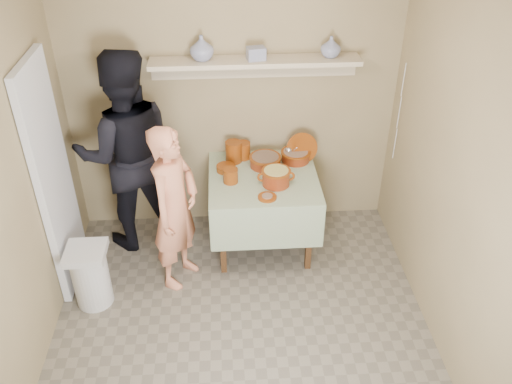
{
  "coord_description": "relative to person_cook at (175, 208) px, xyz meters",
  "views": [
    {
      "loc": [
        -0.08,
        -2.8,
        3.33
      ],
      "look_at": [
        0.15,
        0.75,
        0.95
      ],
      "focal_mm": 38.0,
      "sensor_mm": 36.0,
      "label": 1
    }
  ],
  "objects": [
    {
      "name": "ground",
      "position": [
        0.51,
        -0.86,
        -0.74
      ],
      "size": [
        3.5,
        3.5,
        0.0
      ],
      "primitive_type": "plane",
      "color": "#6E6556",
      "rests_on": "ground"
    },
    {
      "name": "cazuela_meat_b",
      "position": [
        1.08,
        0.68,
        0.08
      ],
      "size": [
        0.28,
        0.28,
        0.1
      ],
      "color": "#631F0D",
      "rests_on": "serving_table"
    },
    {
      "name": "ladle",
      "position": [
        1.02,
        0.68,
        0.13
      ],
      "size": [
        0.08,
        0.26,
        0.19
      ],
      "color": "silver",
      "rests_on": "cazuela_meat_b"
    },
    {
      "name": "person_helper",
      "position": [
        -0.44,
        0.59,
        0.21
      ],
      "size": [
        1.04,
        0.88,
        1.9
      ],
      "primitive_type": "imported",
      "rotation": [
        0.0,
        0.0,
        -2.95
      ],
      "color": "black",
      "rests_on": "ground"
    },
    {
      "name": "ceramic_box",
      "position": [
        0.72,
        0.75,
        1.03
      ],
      "size": [
        0.17,
        0.13,
        0.11
      ],
      "primitive_type": "cube",
      "rotation": [
        0.0,
        0.0,
        0.18
      ],
      "color": "navy",
      "rests_on": "wall_shelf"
    },
    {
      "name": "electrical_cord",
      "position": [
        1.98,
        0.62,
        0.51
      ],
      "size": [
        0.01,
        0.05,
        0.9
      ],
      "color": "silver",
      "rests_on": "wall_shelf"
    },
    {
      "name": "room_shell",
      "position": [
        0.51,
        -0.86,
        0.87
      ],
      "size": [
        3.04,
        3.54,
        2.62
      ],
      "color": "#93815A",
      "rests_on": "ground"
    },
    {
      "name": "propped_lid",
      "position": [
        1.14,
        0.69,
        0.14
      ],
      "size": [
        0.3,
        0.13,
        0.28
      ],
      "primitive_type": "cylinder",
      "rotation": [
        1.24,
        0.0,
        0.06
      ],
      "color": "#6A2B0A",
      "rests_on": "serving_table"
    },
    {
      "name": "serving_table",
      "position": [
        0.76,
        0.42,
        -0.1
      ],
      "size": [
        0.97,
        0.97,
        0.76
      ],
      "color": "#4C2D16",
      "rests_on": "ground"
    },
    {
      "name": "vase_left",
      "position": [
        0.27,
        0.77,
        1.08
      ],
      "size": [
        0.27,
        0.27,
        0.21
      ],
      "primitive_type": "imported",
      "rotation": [
        0.0,
        0.0,
        0.52
      ],
      "color": "navy",
      "rests_on": "wall_shelf"
    },
    {
      "name": "front_plate",
      "position": [
        0.77,
        0.07,
        0.03
      ],
      "size": [
        0.16,
        0.16,
        0.03
      ],
      "color": "#6A2B0A",
      "rests_on": "serving_table"
    },
    {
      "name": "plate_stack_b",
      "position": [
        0.6,
        0.76,
        0.1
      ],
      "size": [
        0.14,
        0.14,
        0.16
      ],
      "primitive_type": "cylinder",
      "color": "#6A2B0A",
      "rests_on": "serving_table"
    },
    {
      "name": "empty_bowl",
      "position": [
        0.43,
        0.54,
        0.04
      ],
      "size": [
        0.18,
        0.18,
        0.05
      ],
      "primitive_type": "cylinder",
      "color": "#6A2B0A",
      "rests_on": "serving_table"
    },
    {
      "name": "bowl_stack",
      "position": [
        0.47,
        0.35,
        0.08
      ],
      "size": [
        0.13,
        0.13,
        0.13
      ],
      "primitive_type": "cylinder",
      "color": "#6A2B0A",
      "rests_on": "serving_table"
    },
    {
      "name": "wall_shelf",
      "position": [
        0.71,
        0.79,
        0.93
      ],
      "size": [
        1.8,
        0.25,
        0.21
      ],
      "color": "#C2AF90",
      "rests_on": "room_shell"
    },
    {
      "name": "cazuela_rice",
      "position": [
        0.86,
        0.28,
        0.1
      ],
      "size": [
        0.33,
        0.25,
        0.14
      ],
      "color": "#631F0D",
      "rests_on": "serving_table"
    },
    {
      "name": "vase_right",
      "position": [
        1.35,
        0.77,
        1.07
      ],
      "size": [
        0.18,
        0.18,
        0.18
      ],
      "primitive_type": "imported",
      "rotation": [
        0.0,
        0.0,
        0.08
      ],
      "color": "navy",
      "rests_on": "wall_shelf"
    },
    {
      "name": "person_cook",
      "position": [
        0.0,
        0.0,
        0.0
      ],
      "size": [
        0.56,
        0.64,
        1.48
      ],
      "primitive_type": "imported",
      "rotation": [
        0.0,
        0.0,
        1.1
      ],
      "color": "#DB825E",
      "rests_on": "ground"
    },
    {
      "name": "tile_panel",
      "position": [
        -0.95,
        0.09,
        0.26
      ],
      "size": [
        0.06,
        0.7,
        2.0
      ],
      "primitive_type": "cube",
      "color": "silver",
      "rests_on": "ground"
    },
    {
      "name": "plate_stack_a",
      "position": [
        0.51,
        0.7,
        0.12
      ],
      "size": [
        0.15,
        0.15,
        0.2
      ],
      "primitive_type": "cylinder",
      "color": "#6A2B0A",
      "rests_on": "serving_table"
    },
    {
      "name": "trash_bin",
      "position": [
        -0.71,
        -0.26,
        -0.46
      ],
      "size": [
        0.32,
        0.32,
        0.56
      ],
      "color": "silver",
      "rests_on": "ground"
    },
    {
      "name": "cazuela_meat_a",
      "position": [
        0.79,
        0.6,
        0.08
      ],
      "size": [
        0.3,
        0.3,
        0.1
      ],
      "color": "#631F0D",
      "rests_on": "serving_table"
    }
  ]
}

